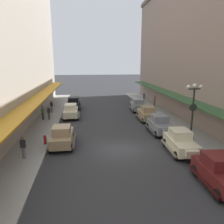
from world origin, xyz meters
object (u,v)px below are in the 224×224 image
Objects in this scene: parked_car_7 at (62,136)px; pedestrian_3 at (49,113)px; fire_hydrant at (45,139)px; pedestrian_5 at (144,97)px; parked_car_1 at (138,105)px; parked_car_6 at (181,141)px; pedestrian_1 at (154,101)px; parked_car_2 at (147,113)px; pedestrian_0 at (43,113)px; parked_car_3 at (160,124)px; pedestrian_2 at (23,148)px; parked_car_0 at (71,111)px; lamp_post_with_clock at (193,110)px; pedestrian_4 at (52,106)px; parked_car_5 at (74,103)px; parked_car_4 at (219,171)px.

parked_car_7 is 8.95m from pedestrian_3.
pedestrian_5 reaches higher than fire_hydrant.
parked_car_1 and parked_car_6 have the same top height.
pedestrian_5 is (14.49, 9.95, 0.00)m from pedestrian_3.
parked_car_1 reaches higher than pedestrian_1.
parked_car_2 reaches higher than pedestrian_3.
parked_car_2 is 12.74m from pedestrian_0.
pedestrian_2 is (-11.99, -4.93, 0.05)m from parked_car_3.
parked_car_0 is 2.56× the size of pedestrian_0.
parked_car_1 is 12.65m from pedestrian_3.
lamp_post_with_clock reaches higher than pedestrian_1.
fire_hydrant is 12.37m from pedestrian_4.
parked_car_6 is 12.03m from pedestrian_2.
parked_car_3 is at bearing 120.96° from lamp_post_with_clock.
fire_hydrant is (-1.49, 0.29, -0.38)m from parked_car_7.
parked_car_5 is 5.27× the size of fire_hydrant.
pedestrian_0 is (-12.63, 11.19, 0.07)m from parked_car_6.
parked_car_1 is at bearing 89.52° from parked_car_6.
lamp_post_with_clock is 3.15× the size of pedestrian_5.
lamp_post_with_clock is at bearing -3.01° from parked_car_7.
pedestrian_1 is at bearing 7.00° from pedestrian_4.
pedestrian_1 is at bearing -1.30° from parked_car_5.
parked_car_5 and parked_car_7 have the same top height.
parked_car_5 is 6.95m from pedestrian_0.
parked_car_4 is 4.97m from parked_car_6.
pedestrian_4 is (-1.14, 12.31, 0.43)m from fire_hydrant.
parked_car_6 is 9.80m from parked_car_7.
lamp_post_with_clock is (11.09, -10.33, 2.04)m from parked_car_0.
pedestrian_5 is (11.83, 3.82, 0.05)m from parked_car_5.
pedestrian_0 is at bearing 173.64° from pedestrian_3.
lamp_post_with_clock reaches higher than parked_car_1.
pedestrian_1 is at bearing 31.38° from parked_car_1.
parked_car_1 is 1.01× the size of parked_car_7.
pedestrian_3 reaches higher than fire_hydrant.
parked_car_0 and parked_car_7 have the same top height.
pedestrian_5 is (11.92, 8.84, 0.05)m from parked_car_0.
parked_car_6 reaches higher than pedestrian_4.
pedestrian_0 is (-3.41, -6.05, 0.07)m from parked_car_5.
parked_car_4 is 23.51m from pedestrian_4.
parked_car_1 reaches higher than pedestrian_5.
parked_car_2 is 11.56m from pedestrian_5.
pedestrian_1 is at bearing 66.21° from parked_car_2.
parked_car_7 is at bearing -127.33° from parked_car_1.
parked_car_3 is (-0.17, -10.17, 0.00)m from parked_car_1.
pedestrian_5 is at bearing 82.93° from parked_car_6.
parked_car_3 is 4.07m from lamp_post_with_clock.
parked_car_0 is at bearing -143.46° from pedestrian_5.
parked_car_1 is 2.59× the size of pedestrian_0.
pedestrian_2 is at bearing -172.14° from lamp_post_with_clock.
parked_car_2 is 2.61× the size of pedestrian_5.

